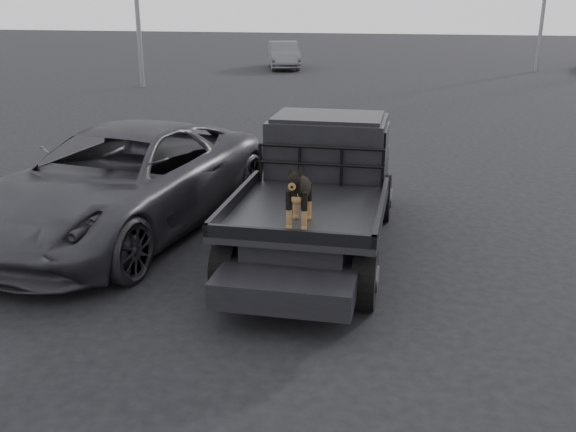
% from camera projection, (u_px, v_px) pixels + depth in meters
% --- Properties ---
extents(ground, '(120.00, 120.00, 0.00)m').
position_uv_depth(ground, '(343.00, 305.00, 7.63)').
color(ground, black).
rests_on(ground, ground).
extents(flatbed_ute, '(2.00, 5.40, 0.92)m').
position_uv_depth(flatbed_ute, '(317.00, 220.00, 9.15)').
color(flatbed_ute, black).
rests_on(flatbed_ute, ground).
extents(ute_cab, '(1.72, 1.30, 0.88)m').
position_uv_depth(ute_cab, '(328.00, 144.00, 9.74)').
color(ute_cab, black).
rests_on(ute_cab, flatbed_ute).
extents(headache_rack, '(1.80, 0.08, 0.55)m').
position_uv_depth(headache_rack, '(320.00, 166.00, 9.10)').
color(headache_rack, black).
rests_on(headache_rack, flatbed_ute).
extents(dog, '(0.32, 0.60, 0.74)m').
position_uv_depth(dog, '(299.00, 194.00, 7.50)').
color(dog, black).
rests_on(dog, flatbed_ute).
extents(parked_suv, '(3.54, 6.11, 1.60)m').
position_uv_depth(parked_suv, '(122.00, 181.00, 9.81)').
color(parked_suv, '#323137').
rests_on(parked_suv, ground).
extents(distant_car_a, '(2.47, 4.28, 1.33)m').
position_uv_depth(distant_car_a, '(284.00, 55.00, 32.60)').
color(distant_car_a, '#525157').
rests_on(distant_car_a, ground).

